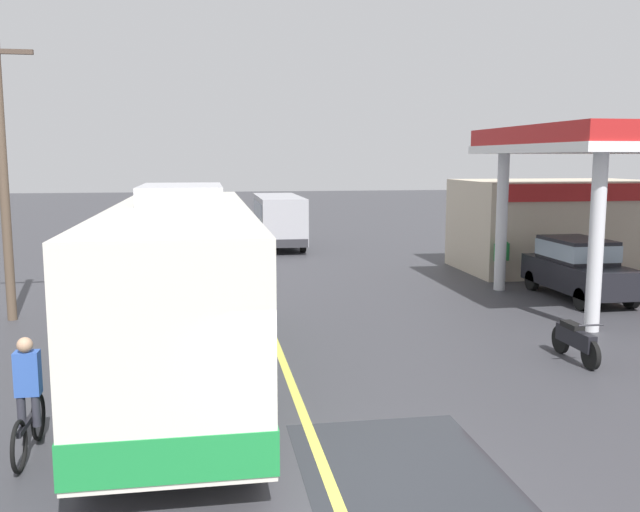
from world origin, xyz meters
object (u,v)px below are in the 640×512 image
coach_bus_main (182,290)px  car_at_pump (578,265)px  motorcycle_parked_forecourt (575,340)px  minibus_opposing_lane (279,216)px  cyclist_on_shoulder (28,401)px  pedestrian_near_pump (502,256)px

coach_bus_main → car_at_pump: (11.55, 5.75, -0.71)m
motorcycle_parked_forecourt → car_at_pump: bearing=59.8°
minibus_opposing_lane → cyclist_on_shoulder: minibus_opposing_lane is taller
cyclist_on_shoulder → motorcycle_parked_forecourt: (10.14, 2.94, -0.34)m
minibus_opposing_lane → motorcycle_parked_forecourt: minibus_opposing_lane is taller
minibus_opposing_lane → motorcycle_parked_forecourt: size_ratio=3.41×
motorcycle_parked_forecourt → cyclist_on_shoulder: bearing=-163.8°
motorcycle_parked_forecourt → pedestrian_near_pump: bearing=75.4°
pedestrian_near_pump → coach_bus_main: bearing=-140.6°
car_at_pump → cyclist_on_shoulder: (-13.64, -8.94, -0.23)m
car_at_pump → motorcycle_parked_forecourt: (-3.50, -6.00, -0.57)m
car_at_pump → cyclist_on_shoulder: size_ratio=2.31×
coach_bus_main → motorcycle_parked_forecourt: 8.16m
motorcycle_parked_forecourt → pedestrian_near_pump: (2.27, 8.72, 0.49)m
cyclist_on_shoulder → car_at_pump: bearing=33.2°
cyclist_on_shoulder → pedestrian_near_pump: cyclist_on_shoulder is taller
car_at_pump → cyclist_on_shoulder: 16.31m
car_at_pump → pedestrian_near_pump: car_at_pump is taller
minibus_opposing_lane → cyclist_on_shoulder: 23.27m
cyclist_on_shoulder → pedestrian_near_pump: bearing=43.2°
coach_bus_main → minibus_opposing_lane: coach_bus_main is taller
cyclist_on_shoulder → pedestrian_near_pump: (12.41, 11.66, 0.15)m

